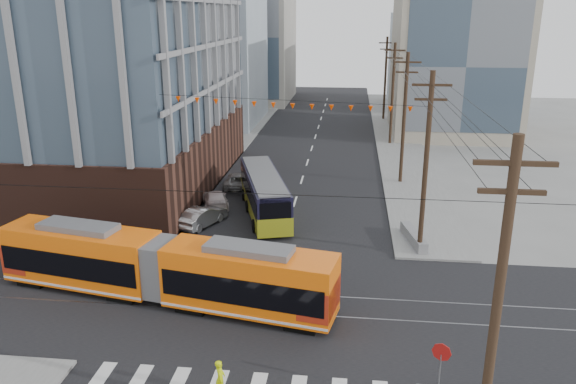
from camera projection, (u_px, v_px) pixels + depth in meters
name	position (u px, v px, depth m)	size (l,w,h in m)	color
ground	(250.00, 347.00, 24.68)	(160.00, 160.00, 0.00)	slate
office_building	(24.00, 9.00, 44.42)	(30.00, 25.00, 28.60)	#381E16
bg_bldg_nw_near	(190.00, 53.00, 72.94)	(18.00, 16.00, 18.00)	#8C99A5
bg_bldg_ne_near	(454.00, 66.00, 65.94)	(14.00, 14.00, 16.00)	gray
bg_bldg_nw_far	(242.00, 38.00, 91.24)	(16.00, 18.00, 20.00)	gray
bg_bldg_ne_far	(445.00, 61.00, 84.95)	(16.00, 16.00, 14.00)	#8C99A5
utility_pole_near	(495.00, 318.00, 16.42)	(0.30, 0.30, 11.00)	black
utility_pole_far	(385.00, 79.00, 75.07)	(0.30, 0.30, 11.00)	black
streetcar	(162.00, 268.00, 28.28)	(17.90, 2.52, 3.45)	#FD640A
city_bus	(264.00, 193.00, 40.65)	(2.35, 10.86, 3.08)	black
parked_car_silver	(202.00, 216.00, 38.53)	(1.42, 4.07, 1.34)	#A2A4A6
parked_car_white	(215.00, 199.00, 42.22)	(1.76, 4.33, 1.26)	silver
parked_car_grey	(238.00, 180.00, 47.05)	(2.04, 4.43, 1.23)	gray
pedestrian	(220.00, 378.00, 21.33)	(0.56, 0.37, 1.54)	#CCE108
stop_sign	(439.00, 376.00, 20.79)	(0.73, 0.73, 2.40)	#9C1310
jersey_barrier	(413.00, 238.00, 35.56)	(0.91, 4.03, 0.81)	#595A5F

